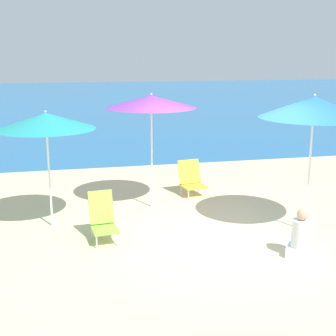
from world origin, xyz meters
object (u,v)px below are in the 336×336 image
beach_umbrella_teal (46,121)px  beach_umbrella_blue (314,107)px  beach_chair_yellow (191,178)px  beach_chair_lime (103,218)px  person_seated_near (301,237)px  beach_umbrella_purple (151,102)px

beach_umbrella_teal → beach_umbrella_blue: (4.33, -1.20, 0.26)m
beach_umbrella_teal → beach_chair_yellow: bearing=24.0°
beach_chair_lime → beach_umbrella_teal: bearing=129.1°
beach_chair_lime → person_seated_near: 3.17m
beach_chair_lime → beach_umbrella_purple: bearing=48.0°
beach_chair_yellow → person_seated_near: 3.59m
beach_umbrella_purple → beach_umbrella_blue: size_ratio=0.96×
beach_umbrella_blue → beach_umbrella_teal: bearing=164.5°
beach_umbrella_blue → beach_chair_yellow: (-1.38, 2.52, -1.79)m
beach_chair_lime → person_seated_near: size_ratio=1.02×
beach_chair_lime → beach_chair_yellow: 3.02m
beach_umbrella_purple → beach_umbrella_blue: 3.02m
beach_chair_yellow → person_seated_near: size_ratio=0.96×
beach_chair_yellow → beach_umbrella_teal: bearing=-166.3°
person_seated_near → beach_umbrella_purple: bearing=68.7°
beach_chair_yellow → beach_chair_lime: bearing=-144.5°
beach_umbrella_teal → beach_umbrella_purple: bearing=18.6°
beach_umbrella_purple → beach_chair_lime: bearing=-126.5°
beach_umbrella_teal → beach_umbrella_blue: 4.50m
beach_umbrella_teal → beach_chair_yellow: size_ratio=2.78×
beach_umbrella_blue → beach_chair_lime: (-3.49, 0.35, -1.77)m
beach_umbrella_teal → person_seated_near: beach_umbrella_teal is taller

